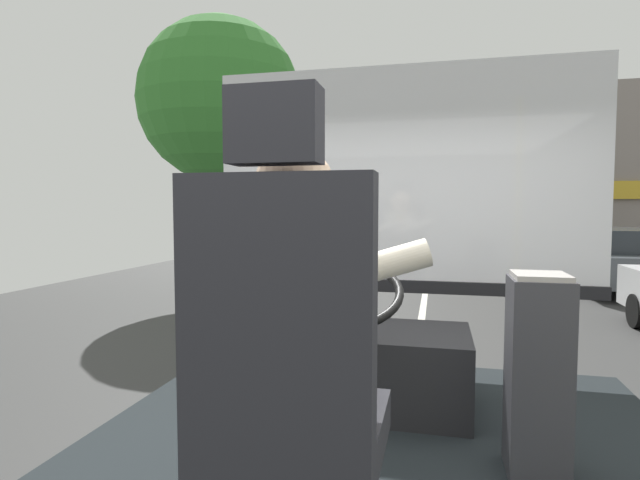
% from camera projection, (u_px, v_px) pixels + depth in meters
% --- Properties ---
extents(ground, '(18.00, 44.00, 0.06)m').
position_uv_depth(ground, '(425.00, 299.00, 10.35)').
color(ground, '#363636').
extents(driver_seat, '(0.48, 0.48, 1.31)m').
position_uv_depth(driver_seat, '(288.00, 387.00, 1.31)').
color(driver_seat, black).
rests_on(driver_seat, bus_floor).
extents(bus_driver, '(0.74, 0.53, 0.74)m').
position_uv_depth(bus_driver, '(299.00, 314.00, 1.40)').
color(bus_driver, '#282833').
rests_on(bus_driver, driver_seat).
extents(steering_console, '(1.10, 0.95, 0.78)m').
position_uv_depth(steering_console, '(360.00, 364.00, 2.57)').
color(steering_console, black).
rests_on(steering_console, bus_floor).
extents(fare_box, '(0.22, 0.24, 0.78)m').
position_uv_depth(fare_box, '(537.00, 375.00, 1.89)').
color(fare_box, '#333338').
rests_on(fare_box, bus_floor).
extents(windshield_panel, '(2.50, 0.08, 1.48)m').
position_uv_depth(windshield_panel, '(401.00, 205.00, 3.25)').
color(windshield_panel, silver).
extents(street_tree, '(3.27, 3.27, 5.66)m').
position_uv_depth(street_tree, '(221.00, 102.00, 9.99)').
color(street_tree, '#4C3828').
rests_on(street_tree, ground).
extents(shop_building, '(12.41, 4.72, 6.11)m').
position_uv_depth(shop_building, '(581.00, 177.00, 18.88)').
color(shop_building, gray).
rests_on(shop_building, ground).
extents(parked_car_charcoal, '(2.00, 4.38, 1.40)m').
position_uv_depth(parked_car_charcoal, '(615.00, 258.00, 11.41)').
color(parked_car_charcoal, '#474C51').
rests_on(parked_car_charcoal, ground).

